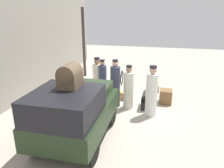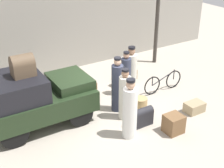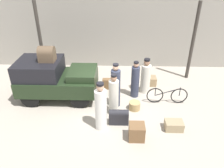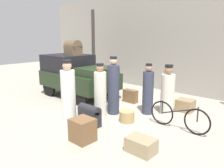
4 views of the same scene
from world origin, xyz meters
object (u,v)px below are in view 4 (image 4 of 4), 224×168
(porter_lifting_near_truck, at_px, (100,93))
(trunk_umber_medium, at_px, (83,130))
(porter_standing_middle, at_px, (148,91))
(suitcase_tan_flat, at_px, (130,96))
(bicycle, at_px, (179,117))
(suitcase_black_upright, at_px, (141,145))
(porter_carrying_trunk, at_px, (113,88))
(trunk_barrel_dark, at_px, (89,114))
(trunk_on_truck_roof, at_px, (73,48))
(porter_with_bicycle, at_px, (68,94))
(suitcase_small_leather, at_px, (185,105))
(conductor_in_dark_uniform, at_px, (168,92))
(wicker_basket, at_px, (127,116))
(truck, at_px, (77,74))

(porter_lifting_near_truck, relative_size, trunk_umber_medium, 3.02)
(porter_standing_middle, bearing_deg, suitcase_tan_flat, 152.20)
(bicycle, distance_m, suitcase_tan_flat, 2.73)
(porter_lifting_near_truck, height_order, suitcase_black_upright, porter_lifting_near_truck)
(porter_carrying_trunk, height_order, trunk_barrel_dark, porter_carrying_trunk)
(trunk_on_truck_roof, bearing_deg, porter_with_bicycle, -41.36)
(trunk_umber_medium, xyz_separation_m, suitcase_tan_flat, (-1.08, 3.30, -0.04))
(porter_standing_middle, distance_m, porter_with_bicycle, 2.53)
(trunk_barrel_dark, bearing_deg, suitcase_small_leather, 62.78)
(conductor_in_dark_uniform, relative_size, trunk_umber_medium, 2.87)
(trunk_umber_medium, height_order, trunk_barrel_dark, trunk_barrel_dark)
(porter_with_bicycle, relative_size, trunk_umber_medium, 3.27)
(porter_with_bicycle, bearing_deg, wicker_basket, 42.63)
(truck, bearing_deg, bicycle, -4.20)
(trunk_barrel_dark, bearing_deg, porter_lifting_near_truck, 107.35)
(conductor_in_dark_uniform, height_order, trunk_barrel_dark, conductor_in_dark_uniform)
(trunk_umber_medium, bearing_deg, porter_standing_middle, 87.96)
(porter_with_bicycle, distance_m, suitcase_black_upright, 2.66)
(wicker_basket, bearing_deg, trunk_umber_medium, -91.27)
(porter_with_bicycle, xyz_separation_m, suitcase_small_leather, (2.14, 3.20, -0.64))
(porter_carrying_trunk, distance_m, trunk_umber_medium, 2.15)
(porter_with_bicycle, height_order, porter_lifting_near_truck, porter_with_bicycle)
(porter_with_bicycle, relative_size, trunk_on_truck_roof, 2.95)
(wicker_basket, height_order, suitcase_black_upright, suitcase_black_upright)
(bicycle, bearing_deg, porter_lifting_near_truck, -160.69)
(conductor_in_dark_uniform, bearing_deg, trunk_on_truck_roof, -172.49)
(truck, height_order, porter_with_bicycle, porter_with_bicycle)
(porter_standing_middle, bearing_deg, bicycle, -20.90)
(trunk_umber_medium, relative_size, suitcase_black_upright, 0.90)
(porter_standing_middle, bearing_deg, truck, -177.42)
(wicker_basket, relative_size, porter_standing_middle, 0.27)
(suitcase_tan_flat, distance_m, trunk_barrel_dark, 2.58)
(porter_standing_middle, height_order, trunk_barrel_dark, porter_standing_middle)
(trunk_barrel_dark, bearing_deg, suitcase_tan_flat, 100.70)
(suitcase_black_upright, xyz_separation_m, trunk_on_truck_roof, (-4.85, 2.02, 1.83))
(porter_lifting_near_truck, height_order, trunk_barrel_dark, porter_lifting_near_truck)
(porter_standing_middle, height_order, suitcase_small_leather, porter_standing_middle)
(porter_standing_middle, height_order, trunk_on_truck_roof, trunk_on_truck_roof)
(suitcase_black_upright, bearing_deg, suitcase_tan_flat, 131.01)
(bicycle, distance_m, porter_standing_middle, 1.46)
(bicycle, relative_size, porter_standing_middle, 1.03)
(porter_with_bicycle, height_order, suitcase_tan_flat, porter_with_bicycle)
(porter_standing_middle, height_order, conductor_in_dark_uniform, porter_standing_middle)
(bicycle, relative_size, porter_lifting_near_truck, 1.00)
(suitcase_small_leather, bearing_deg, porter_standing_middle, -128.48)
(suitcase_tan_flat, bearing_deg, suitcase_small_leather, 11.91)
(porter_standing_middle, height_order, suitcase_black_upright, porter_standing_middle)
(conductor_in_dark_uniform, distance_m, suitcase_small_leather, 0.91)
(porter_carrying_trunk, bearing_deg, porter_lifting_near_truck, -96.76)
(wicker_basket, relative_size, porter_lifting_near_truck, 0.26)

